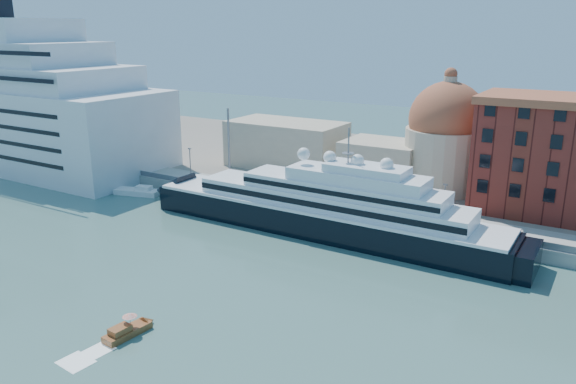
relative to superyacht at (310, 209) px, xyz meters
The scene contains 9 objects.
ground 24.29m from the superyacht, 106.08° to the right, with size 400.00×400.00×0.00m, color #335957.
quay 13.18m from the superyacht, 121.07° to the left, with size 180.00×10.00×2.50m, color gray.
land 52.52m from the superyacht, 97.27° to the left, with size 260.00×72.00×2.00m, color slate.
quay_fence 9.35m from the superyacht, 135.55° to the left, with size 180.00×0.10×1.20m, color slate.
superyacht is the anchor object (origin of this frame).
service_barge 46.16m from the superyacht, behind, with size 11.19×6.31×2.39m.
water_taxi 46.31m from the superyacht, 91.20° to the right, with size 2.76×6.58×3.04m.
church 35.37m from the superyacht, 90.40° to the left, with size 66.00×18.00×25.50m.
lamp_posts 22.15m from the superyacht, 154.34° to the left, with size 120.80×2.40×18.00m.
Camera 1 is at (56.11, -66.67, 37.81)m, focal length 35.00 mm.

